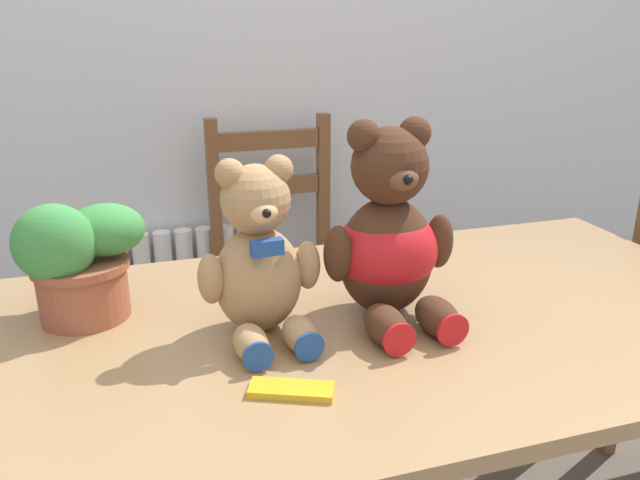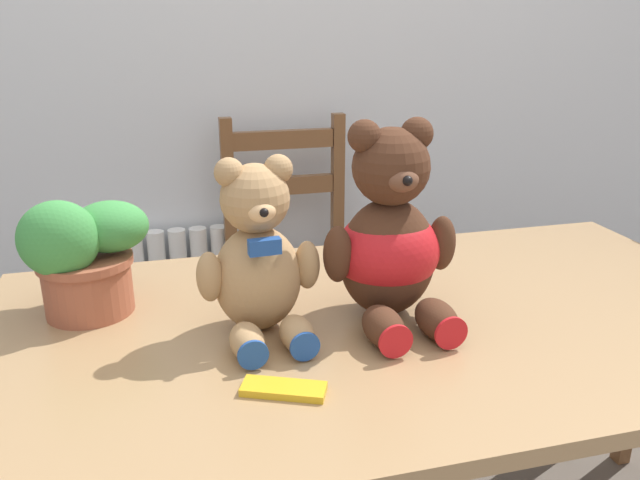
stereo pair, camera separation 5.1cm
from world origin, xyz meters
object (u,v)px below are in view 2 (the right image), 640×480
Objects in this scene: teddy_bear_left at (258,259)px; teddy_bear_right at (389,241)px; wooden_chair_behind at (295,275)px; potted_plant at (81,253)px; chocolate_bar at (284,389)px.

teddy_bear_right is (0.25, 0.00, 0.01)m from teddy_bear_left.
wooden_chair_behind is at bearing -92.32° from teddy_bear_right.
wooden_chair_behind is 0.99m from potted_plant.
teddy_bear_right is (-0.00, -0.86, 0.42)m from wooden_chair_behind.
wooden_chair_behind is 2.58× the size of teddy_bear_right.
wooden_chair_behind is 0.99m from teddy_bear_left.
potted_plant is (-0.56, -0.71, 0.39)m from wooden_chair_behind.
teddy_bear_left is 0.35m from potted_plant.
chocolate_bar is (-0.25, -0.22, -0.14)m from teddy_bear_right.
potted_plant reaches higher than chocolate_bar.
teddy_bear_left is at bearing -1.43° from teddy_bear_right.
teddy_bear_left is 0.86× the size of teddy_bear_right.
teddy_bear_right is 1.58× the size of potted_plant.
teddy_bear_left reaches higher than potted_plant.
teddy_bear_right is 0.36m from chocolate_bar.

